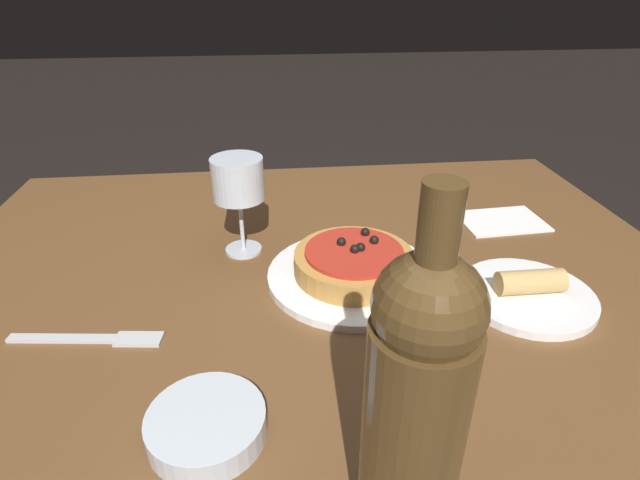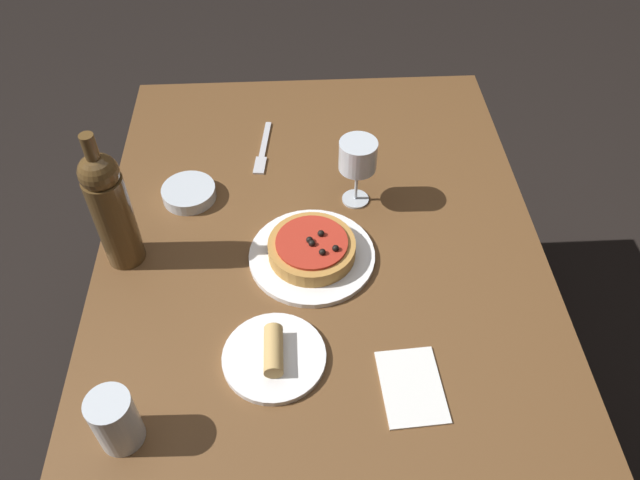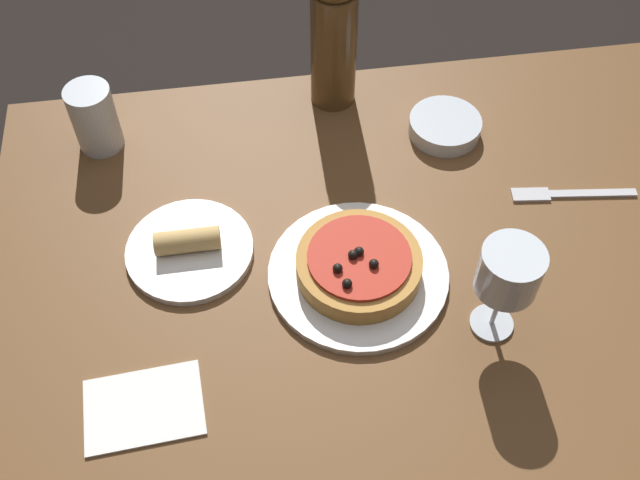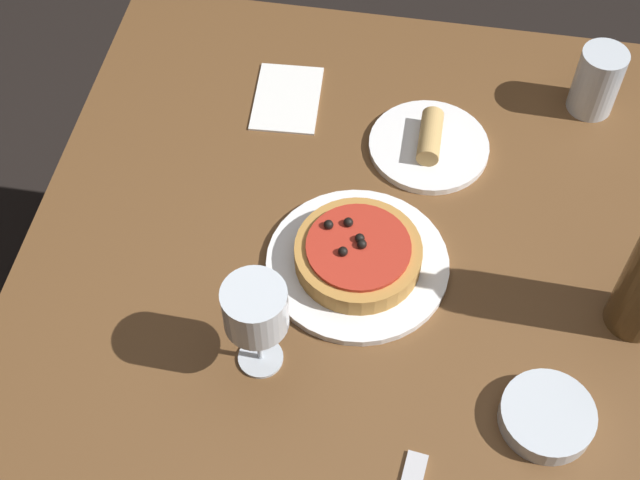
{
  "view_description": "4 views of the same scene",
  "coord_description": "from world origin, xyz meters",
  "px_view_note": "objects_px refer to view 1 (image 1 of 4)",
  "views": [
    {
      "loc": [
        -0.06,
        -0.65,
        1.12
      ],
      "look_at": [
        0.01,
        0.03,
        0.74
      ],
      "focal_mm": 28.0,
      "sensor_mm": 36.0,
      "label": 1
    },
    {
      "loc": [
        0.9,
        -0.05,
        1.68
      ],
      "look_at": [
        0.1,
        -0.0,
        0.8
      ],
      "focal_mm": 35.0,
      "sensor_mm": 36.0,
      "label": 2
    },
    {
      "loc": [
        0.2,
        0.58,
        1.6
      ],
      "look_at": [
        0.11,
        -0.07,
        0.73
      ],
      "focal_mm": 42.0,
      "sensor_mm": 36.0,
      "label": 3
    },
    {
      "loc": [
        -0.65,
        -0.09,
        1.76
      ],
      "look_at": [
        0.08,
        0.04,
        0.72
      ],
      "focal_mm": 50.0,
      "sensor_mm": 36.0,
      "label": 4
    }
  ],
  "objects_px": {
    "pizza": "(354,262)",
    "wine_bottle": "(416,407)",
    "dinner_plate": "(353,276)",
    "dining_table": "(315,319)",
    "fork": "(96,339)",
    "side_bowl": "(207,425)",
    "side_plate": "(528,293)",
    "wine_glass": "(238,182)"
  },
  "relations": [
    {
      "from": "dinner_plate",
      "to": "pizza",
      "type": "bearing_deg",
      "value": 56.49
    },
    {
      "from": "dinner_plate",
      "to": "dining_table",
      "type": "bearing_deg",
      "value": 161.15
    },
    {
      "from": "pizza",
      "to": "wine_bottle",
      "type": "xyz_separation_m",
      "value": [
        -0.02,
        -0.38,
        0.11
      ]
    },
    {
      "from": "dining_table",
      "to": "dinner_plate",
      "type": "height_order",
      "value": "dinner_plate"
    },
    {
      "from": "fork",
      "to": "side_plate",
      "type": "xyz_separation_m",
      "value": [
        0.59,
        0.03,
        0.01
      ]
    },
    {
      "from": "side_plate",
      "to": "wine_bottle",
      "type": "bearing_deg",
      "value": -130.76
    },
    {
      "from": "dinner_plate",
      "to": "side_bowl",
      "type": "relative_size",
      "value": 2.16
    },
    {
      "from": "dining_table",
      "to": "dinner_plate",
      "type": "relative_size",
      "value": 4.58
    },
    {
      "from": "pizza",
      "to": "fork",
      "type": "bearing_deg",
      "value": -163.27
    },
    {
      "from": "pizza",
      "to": "side_bowl",
      "type": "relative_size",
      "value": 1.49
    },
    {
      "from": "wine_glass",
      "to": "side_plate",
      "type": "bearing_deg",
      "value": -24.33
    },
    {
      "from": "wine_bottle",
      "to": "pizza",
      "type": "bearing_deg",
      "value": 86.47
    },
    {
      "from": "dinner_plate",
      "to": "wine_bottle",
      "type": "bearing_deg",
      "value": -93.51
    },
    {
      "from": "wine_bottle",
      "to": "dining_table",
      "type": "bearing_deg",
      "value": 94.82
    },
    {
      "from": "wine_glass",
      "to": "wine_bottle",
      "type": "distance_m",
      "value": 0.51
    },
    {
      "from": "side_bowl",
      "to": "fork",
      "type": "bearing_deg",
      "value": 133.27
    },
    {
      "from": "dinner_plate",
      "to": "wine_bottle",
      "type": "relative_size",
      "value": 0.83
    },
    {
      "from": "wine_bottle",
      "to": "side_plate",
      "type": "height_order",
      "value": "wine_bottle"
    },
    {
      "from": "dinner_plate",
      "to": "fork",
      "type": "distance_m",
      "value": 0.37
    },
    {
      "from": "wine_glass",
      "to": "fork",
      "type": "xyz_separation_m",
      "value": [
        -0.18,
        -0.21,
        -0.12
      ]
    },
    {
      "from": "dinner_plate",
      "to": "side_plate",
      "type": "distance_m",
      "value": 0.25
    },
    {
      "from": "dining_table",
      "to": "fork",
      "type": "xyz_separation_m",
      "value": [
        -0.29,
        -0.12,
        0.09
      ]
    },
    {
      "from": "side_bowl",
      "to": "dining_table",
      "type": "bearing_deg",
      "value": 64.47
    },
    {
      "from": "fork",
      "to": "side_plate",
      "type": "height_order",
      "value": "side_plate"
    },
    {
      "from": "pizza",
      "to": "fork",
      "type": "height_order",
      "value": "pizza"
    },
    {
      "from": "dinner_plate",
      "to": "side_bowl",
      "type": "height_order",
      "value": "side_bowl"
    },
    {
      "from": "wine_glass",
      "to": "fork",
      "type": "relative_size",
      "value": 0.82
    },
    {
      "from": "pizza",
      "to": "side_plate",
      "type": "relative_size",
      "value": 0.95
    },
    {
      "from": "dining_table",
      "to": "side_bowl",
      "type": "distance_m",
      "value": 0.34
    },
    {
      "from": "dining_table",
      "to": "pizza",
      "type": "xyz_separation_m",
      "value": [
        0.06,
        -0.02,
        0.12
      ]
    },
    {
      "from": "dining_table",
      "to": "side_plate",
      "type": "distance_m",
      "value": 0.33
    },
    {
      "from": "side_bowl",
      "to": "side_plate",
      "type": "xyz_separation_m",
      "value": [
        0.43,
        0.19,
        -0.0
      ]
    },
    {
      "from": "wine_glass",
      "to": "side_bowl",
      "type": "relative_size",
      "value": 1.35
    },
    {
      "from": "pizza",
      "to": "wine_bottle",
      "type": "distance_m",
      "value": 0.4
    },
    {
      "from": "pizza",
      "to": "fork",
      "type": "distance_m",
      "value": 0.37
    },
    {
      "from": "dinner_plate",
      "to": "pizza",
      "type": "distance_m",
      "value": 0.02
    },
    {
      "from": "dining_table",
      "to": "dinner_plate",
      "type": "bearing_deg",
      "value": -18.85
    },
    {
      "from": "side_bowl",
      "to": "side_plate",
      "type": "bearing_deg",
      "value": 23.72
    },
    {
      "from": "dining_table",
      "to": "pizza",
      "type": "relative_size",
      "value": 6.66
    },
    {
      "from": "pizza",
      "to": "wine_bottle",
      "type": "bearing_deg",
      "value": -93.53
    },
    {
      "from": "dining_table",
      "to": "side_bowl",
      "type": "height_order",
      "value": "side_bowl"
    },
    {
      "from": "wine_bottle",
      "to": "dinner_plate",
      "type": "bearing_deg",
      "value": 86.49
    }
  ]
}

